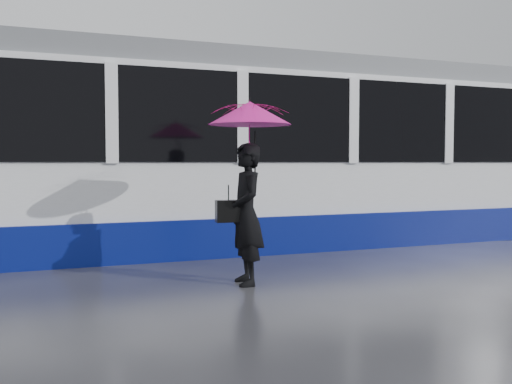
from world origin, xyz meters
name	(u,v)px	position (x,y,z in m)	size (l,w,h in m)	color
ground	(243,273)	(0.00, 0.00, 0.00)	(90.00, 90.00, 0.00)	#27272C
rails	(194,247)	(0.00, 2.50, 0.01)	(34.00, 1.51, 0.02)	#3F3D38
tram	(133,154)	(-1.04, 2.50, 1.64)	(26.00, 2.56, 3.35)	white
woman	(246,214)	(-0.19, -0.65, 0.86)	(0.63, 0.41, 1.73)	black
umbrella	(250,129)	(-0.14, -0.65, 1.90)	(1.10, 1.10, 1.17)	#E1126A
handbag	(228,211)	(-0.41, -0.63, 0.91)	(0.32, 0.16, 0.45)	black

